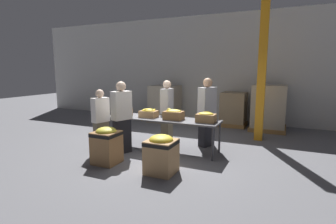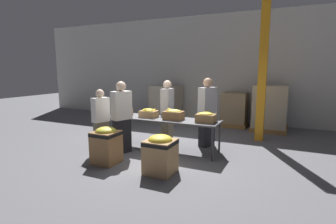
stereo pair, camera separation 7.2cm
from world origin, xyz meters
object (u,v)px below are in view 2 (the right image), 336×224
(volunteer_3, at_px, (167,111))
(pallet_stack_1, at_px, (270,108))
(volunteer_0, at_px, (122,118))
(volunteer_1, at_px, (101,120))
(banana_box_3, at_px, (206,117))
(donation_bin_0, at_px, (106,144))
(banana_box_0, at_px, (123,111))
(donation_bin_1, at_px, (160,153))
(pallet_stack_0, at_px, (235,110))
(support_pillar, at_px, (263,69))
(pallet_stack_2, at_px, (166,104))
(banana_box_1, at_px, (149,113))
(volunteer_2, at_px, (207,113))
(banana_box_2, at_px, (174,114))
(sorting_table, at_px, (162,120))

(volunteer_3, relative_size, pallet_stack_1, 1.14)
(volunteer_0, distance_m, volunteer_1, 0.59)
(banana_box_3, distance_m, volunteer_3, 1.52)
(banana_box_3, distance_m, donation_bin_0, 2.29)
(banana_box_0, relative_size, volunteer_3, 0.26)
(donation_bin_1, height_order, pallet_stack_0, pallet_stack_0)
(volunteer_1, bearing_deg, donation_bin_0, -118.69)
(volunteer_3, height_order, support_pillar, support_pillar)
(donation_bin_1, relative_size, pallet_stack_2, 0.55)
(support_pillar, relative_size, pallet_stack_0, 3.36)
(banana_box_0, relative_size, support_pillar, 0.11)
(volunteer_0, distance_m, pallet_stack_0, 4.58)
(volunteer_3, relative_size, donation_bin_0, 2.15)
(volunteer_0, bearing_deg, pallet_stack_0, -3.09)
(banana_box_1, relative_size, pallet_stack_1, 0.29)
(banana_box_3, height_order, volunteer_3, volunteer_3)
(pallet_stack_1, height_order, pallet_stack_2, pallet_stack_1)
(volunteer_3, height_order, pallet_stack_0, volunteer_3)
(banana_box_3, distance_m, volunteer_2, 0.77)
(volunteer_0, bearing_deg, banana_box_2, -39.05)
(donation_bin_0, height_order, pallet_stack_2, pallet_stack_2)
(volunteer_3, bearing_deg, volunteer_2, 86.50)
(volunteer_1, relative_size, pallet_stack_0, 1.27)
(volunteer_0, bearing_deg, volunteer_2, -29.97)
(volunteer_2, distance_m, donation_bin_1, 2.19)
(banana_box_2, height_order, donation_bin_0, banana_box_2)
(volunteer_2, bearing_deg, volunteer_3, -66.10)
(banana_box_3, bearing_deg, banana_box_2, -179.53)
(banana_box_2, distance_m, donation_bin_1, 1.49)
(banana_box_3, bearing_deg, pallet_stack_0, 90.39)
(banana_box_0, distance_m, volunteer_2, 2.19)
(banana_box_2, distance_m, pallet_stack_1, 3.89)
(sorting_table, bearing_deg, volunteer_0, -139.45)
(volunteer_2, xyz_separation_m, pallet_stack_0, (0.17, 2.81, -0.30))
(sorting_table, xyz_separation_m, donation_bin_1, (0.65, -1.38, -0.34))
(volunteer_2, xyz_separation_m, donation_bin_0, (-1.58, -2.12, -0.46))
(banana_box_2, xyz_separation_m, donation_bin_0, (-0.97, -1.36, -0.50))
(pallet_stack_1, bearing_deg, pallet_stack_0, 170.37)
(volunteer_1, relative_size, volunteer_2, 0.85)
(donation_bin_0, relative_size, pallet_stack_2, 0.57)
(donation_bin_0, xyz_separation_m, pallet_stack_1, (2.92, 4.72, 0.31))
(volunteer_2, bearing_deg, pallet_stack_2, -113.53)
(volunteer_0, xyz_separation_m, volunteer_3, (0.55, 1.37, -0.01))
(sorting_table, xyz_separation_m, volunteer_0, (-0.75, -0.64, 0.11))
(volunteer_1, bearing_deg, support_pillar, -36.21)
(banana_box_1, relative_size, volunteer_2, 0.24)
(donation_bin_1, bearing_deg, pallet_stack_1, 71.01)
(pallet_stack_2, bearing_deg, volunteer_2, -47.27)
(volunteer_3, height_order, pallet_stack_2, volunteer_3)
(banana_box_1, height_order, pallet_stack_1, pallet_stack_1)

